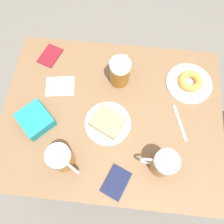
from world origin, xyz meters
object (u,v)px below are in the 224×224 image
Objects in this scene: beer_mug_right at (120,72)px; passport_far_edge at (50,56)px; napkin_folded at (60,86)px; fork at (180,123)px; beer_mug_center at (163,164)px; beer_mug_left at (62,159)px; passport_near_edge at (116,182)px; plate_with_cake at (108,122)px; plate_with_donut at (190,82)px; blue_pouch at (35,120)px.

beer_mug_right reaches higher than passport_far_edge.
passport_far_edge reaches higher than napkin_folded.
beer_mug_center is at bearing -23.89° from fork.
beer_mug_left reaches higher than napkin_folded.
beer_mug_right is 0.50m from passport_near_edge.
fork is at bearing 65.77° from passport_far_edge.
fork is at bearing 114.66° from beer_mug_left.
plate_with_cake is at bearing -124.82° from beer_mug_center.
napkin_folded is at bearing -82.62° from plate_with_donut.
napkin_folded is 0.60m from fork.
plate_with_cake is 1.21× the size of fork.
beer_mug_left and beer_mug_right have the same top height.
passport_far_edge is 0.36m from blue_pouch.
beer_mug_left is at bearing 18.60° from passport_far_edge.
passport_near_edge is (0.06, 0.23, -0.07)m from beer_mug_left.
plate_with_cake is 0.48m from passport_far_edge.
fork is at bearing 156.11° from beer_mug_center.
passport_far_edge is at bearing -161.40° from beer_mug_left.
beer_mug_right reaches higher than plate_with_cake.
passport_near_edge is (0.42, 0.32, 0.00)m from napkin_folded.
beer_mug_right is 0.39m from passport_far_edge.
passport_far_edge is at bearing -131.01° from beer_mug_center.
beer_mug_center reaches higher than plate_with_cake.
beer_mug_left is 0.38m from napkin_folded.
beer_mug_center is 0.97× the size of napkin_folded.
plate_with_cake is 1.44× the size of beer_mug_center.
plate_with_cake reaches higher than plate_with_donut.
passport_near_edge is at bearing 74.63° from beer_mug_left.
passport_near_edge and passport_far_edge have the same top height.
passport_near_edge is at bearing 14.07° from plate_with_cake.
blue_pouch is at bearing -84.68° from fork.
plate_with_donut is 1.56× the size of beer_mug_right.
beer_mug_left is 0.95× the size of napkin_folded.
plate_with_cake is at bearing -7.74° from beer_mug_right.
napkin_folded is 1.02× the size of passport_far_edge.
blue_pouch reaches higher than plate_with_cake.
beer_mug_right reaches higher than blue_pouch.
beer_mug_center is 0.77× the size of blue_pouch.
beer_mug_center reaches higher than passport_far_edge.
beer_mug_center is at bearing 115.73° from passport_near_edge.
plate_with_cake is 1.47× the size of beer_mug_left.
plate_with_cake is at bearing 94.37° from blue_pouch.
plate_with_donut is 0.59m from passport_near_edge.
plate_with_donut is 0.22m from fork.
napkin_folded and fork have the same top height.
plate_with_cake is 1.40× the size of passport_near_edge.
plate_with_cake is at bearing 45.22° from passport_far_edge.
plate_with_donut is 1.56× the size of beer_mug_left.
passport_near_edge is at bearing -64.27° from beer_mug_center.
napkin_folded is at bearing -124.00° from beer_mug_center.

